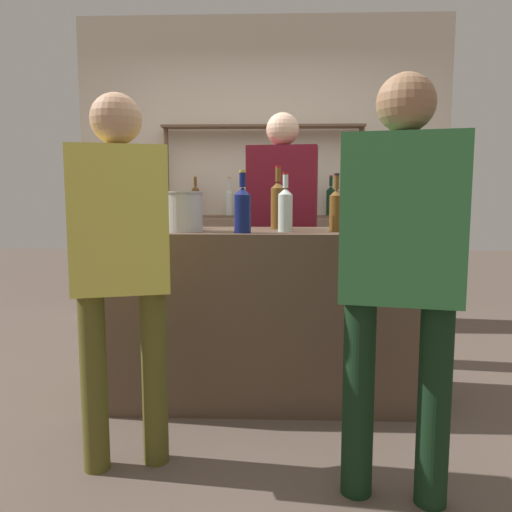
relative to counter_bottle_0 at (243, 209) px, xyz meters
The scene contains 16 objects.
ground_plane 1.14m from the counter_bottle_0, 72.65° to the left, with size 16.00×16.00×0.00m, color brown.
bar_counter 0.66m from the counter_bottle_0, 72.65° to the left, with size 1.81×0.63×0.99m, color brown.
back_wall 2.14m from the counter_bottle_0, 88.28° to the left, with size 3.41×0.12×2.80m, color beige.
back_shelf 1.94m from the counter_bottle_0, 87.90° to the left, with size 1.81×0.18×1.81m.
counter_bottle_0 is the anchor object (origin of this frame).
counter_bottle_1 0.25m from the counter_bottle_0, 23.66° to the left, with size 0.08×0.08×0.32m.
counter_bottle_2 0.52m from the counter_bottle_0, 12.62° to the left, with size 0.07×0.07×0.32m.
counter_bottle_3 0.37m from the counter_bottle_0, 58.81° to the left, with size 0.08×0.08×0.37m.
counter_bottle_4 0.60m from the counter_bottle_0, behind, with size 0.08×0.08×0.38m.
counter_bottle_5 0.68m from the counter_bottle_0, 145.94° to the left, with size 0.09×0.09×0.33m.
wine_glass 0.77m from the counter_bottle_0, ahead, with size 0.08×0.08×0.15m.
ice_bucket 0.34m from the counter_bottle_0, 164.65° to the left, with size 0.22×0.22×0.22m.
cork_jar 0.51m from the counter_bottle_0, 154.48° to the left, with size 0.13×0.13×0.17m.
server_behind_counter 0.98m from the counter_bottle_0, 76.75° to the left, with size 0.51×0.27×1.76m.
customer_left 0.77m from the counter_bottle_0, 129.79° to the right, with size 0.43×0.28×1.60m.
customer_right 1.02m from the counter_bottle_0, 50.67° to the right, with size 0.47×0.28×1.62m.
Camera 1 is at (0.10, -2.84, 1.18)m, focal length 35.00 mm.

